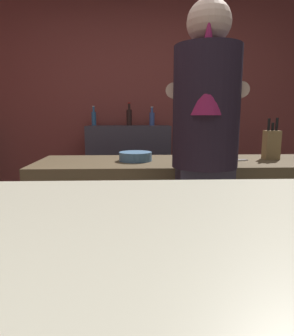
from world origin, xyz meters
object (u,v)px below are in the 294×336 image
Objects in this scene: bottle_hot_sauce at (152,118)px; bottle_olive_oil at (94,118)px; chefs_knife at (232,161)px; mixing_bowl at (135,156)px; bartender at (205,150)px; knife_block at (271,144)px; bottle_vinegar at (129,117)px.

bottle_hot_sauce is 0.96× the size of bottle_olive_oil.
bottle_hot_sauce is (-0.45, 1.41, 0.27)m from chefs_knife.
bartender is at bearing -51.33° from mixing_bowl.
mixing_bowl is at bearing 51.81° from bartender.
bottle_hot_sauce is at bearing 18.60° from bartender.
knife_block is at bearing -3.05° from chefs_knife.
bottle_hot_sauce reaches higher than chefs_knife.
mixing_bowl is (-0.36, 0.45, -0.10)m from bartender.
bartender is 2.03m from bottle_olive_oil.
mixing_bowl is 1.40m from bottle_hot_sauce.
bottle_hot_sauce is at bearing 82.11° from mixing_bowl.
bottle_olive_oil reaches higher than bottle_hot_sauce.
knife_block reaches higher than mixing_bowl.
mixing_bowl is 0.65m from chefs_knife.
bartender is 1.83m from bottle_hot_sauce.
bottle_vinegar reaches higher than mixing_bowl.
bottle_olive_oil is (-0.82, 1.85, 0.15)m from bartender.
chefs_knife is 1.16× the size of bottle_hot_sauce.
knife_block is at bearing -43.98° from bottle_olive_oil.
mixing_bowl is (-0.95, -0.04, -0.08)m from knife_block.
mixing_bowl reaches higher than chefs_knife.
chefs_knife is (-0.30, -0.09, -0.10)m from knife_block.
bottle_vinegar is 1.16× the size of bottle_olive_oil.
knife_block is 1.20× the size of chefs_knife.
knife_block is 1.66m from bottle_vinegar.
bottle_vinegar reaches higher than bottle_olive_oil.
bottle_hot_sauce is (0.19, 1.36, 0.24)m from mixing_bowl.
bottle_olive_oil is (-0.40, 0.06, -0.01)m from bottle_vinegar.
knife_block is at bearing -60.23° from bottle_hot_sauce.
knife_block is at bearing -52.15° from bottle_vinegar.
bottle_vinegar is at bearing 127.85° from knife_block.
bottle_vinegar is at bearing 98.17° from chefs_knife.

